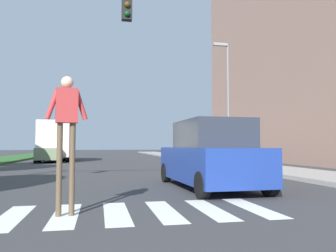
{
  "coord_description": "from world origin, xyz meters",
  "views": [
    {
      "loc": [
        0.12,
        0.34,
        1.24
      ],
      "look_at": [
        4.18,
        19.98,
        2.42
      ],
      "focal_mm": 35.74,
      "sensor_mm": 36.0,
      "label": 1
    }
  ],
  "objects_px": {
    "street_lamp_right": "(227,92)",
    "suv_crossing": "(210,156)",
    "sedan_midblock": "(51,151)",
    "truck_box_delivery": "(57,141)",
    "pedestrian_performer": "(67,122)"
  },
  "relations": [
    {
      "from": "sedan_midblock",
      "to": "truck_box_delivery",
      "type": "xyz_separation_m",
      "value": [
        0.28,
        1.47,
        0.82
      ]
    },
    {
      "from": "street_lamp_right",
      "to": "truck_box_delivery",
      "type": "xyz_separation_m",
      "value": [
        -11.0,
        8.54,
        -2.96
      ]
    },
    {
      "from": "pedestrian_performer",
      "to": "truck_box_delivery",
      "type": "xyz_separation_m",
      "value": [
        -2.68,
        21.76,
        -0.03
      ]
    },
    {
      "from": "street_lamp_right",
      "to": "sedan_midblock",
      "type": "height_order",
      "value": "street_lamp_right"
    },
    {
      "from": "pedestrian_performer",
      "to": "truck_box_delivery",
      "type": "bearing_deg",
      "value": 97.02
    },
    {
      "from": "sedan_midblock",
      "to": "truck_box_delivery",
      "type": "relative_size",
      "value": 0.7
    },
    {
      "from": "sedan_midblock",
      "to": "pedestrian_performer",
      "type": "bearing_deg",
      "value": -81.71
    },
    {
      "from": "suv_crossing",
      "to": "pedestrian_performer",
      "type": "bearing_deg",
      "value": -140.16
    },
    {
      "from": "pedestrian_performer",
      "to": "truck_box_delivery",
      "type": "distance_m",
      "value": 21.93
    },
    {
      "from": "street_lamp_right",
      "to": "suv_crossing",
      "type": "xyz_separation_m",
      "value": [
        -4.56,
        -10.09,
        -3.66
      ]
    },
    {
      "from": "pedestrian_performer",
      "to": "suv_crossing",
      "type": "xyz_separation_m",
      "value": [
        3.76,
        3.14,
        -0.73
      ]
    },
    {
      "from": "suv_crossing",
      "to": "truck_box_delivery",
      "type": "xyz_separation_m",
      "value": [
        -6.44,
        18.63,
        0.7
      ]
    },
    {
      "from": "pedestrian_performer",
      "to": "sedan_midblock",
      "type": "bearing_deg",
      "value": 98.29
    },
    {
      "from": "suv_crossing",
      "to": "sedan_midblock",
      "type": "height_order",
      "value": "suv_crossing"
    },
    {
      "from": "truck_box_delivery",
      "to": "street_lamp_right",
      "type": "bearing_deg",
      "value": -37.81
    }
  ]
}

